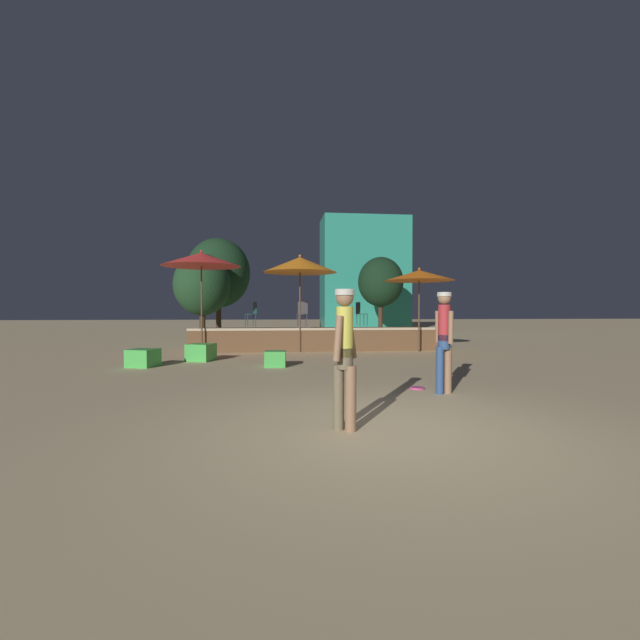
{
  "coord_description": "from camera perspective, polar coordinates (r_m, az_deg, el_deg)",
  "views": [
    {
      "loc": [
        -1.31,
        -4.74,
        1.38
      ],
      "look_at": [
        0.0,
        7.34,
        1.11
      ],
      "focal_mm": 24.0,
      "sensor_mm": 36.0,
      "label": 1
    }
  ],
  "objects": [
    {
      "name": "cube_seat_0",
      "position": [
        12.21,
        -15.58,
        -4.16
      ],
      "size": [
        0.81,
        0.81,
        0.47
      ],
      "rotation": [
        0.0,
        0.0,
        -0.33
      ],
      "color": "#4CC651",
      "rests_on": "ground"
    },
    {
      "name": "distant_building",
      "position": [
        31.78,
        5.9,
        6.11
      ],
      "size": [
        6.22,
        3.29,
        8.12
      ],
      "color": "teal",
      "rests_on": "ground"
    },
    {
      "name": "person_1",
      "position": [
        4.94,
        3.3,
        -4.31
      ],
      "size": [
        0.37,
        0.45,
        1.63
      ],
      "rotation": [
        0.0,
        0.0,
        5.63
      ],
      "color": "#72664C",
      "rests_on": "ground"
    },
    {
      "name": "patio_umbrella_2",
      "position": [
        14.22,
        -2.69,
        7.35
      ],
      "size": [
        2.44,
        2.44,
        3.22
      ],
      "color": "brown",
      "rests_on": "ground"
    },
    {
      "name": "patio_umbrella_1",
      "position": [
        14.25,
        -15.55,
        7.78
      ],
      "size": [
        2.5,
        2.5,
        3.31
      ],
      "color": "brown",
      "rests_on": "ground"
    },
    {
      "name": "frisbee_disc",
      "position": [
        7.8,
        12.82,
        -8.84
      ],
      "size": [
        0.26,
        0.26,
        0.03
      ],
      "color": "#E54C99",
      "rests_on": "ground"
    },
    {
      "name": "bistro_chair_1",
      "position": [
        16.52,
        5.34,
        1.14
      ],
      "size": [
        0.42,
        0.42,
        0.9
      ],
      "rotation": [
        0.0,
        0.0,
        1.8
      ],
      "color": "#2D3338",
      "rests_on": "wooden_deck"
    },
    {
      "name": "wooden_deck",
      "position": [
        15.59,
        -0.58,
        -2.47
      ],
      "size": [
        8.63,
        2.72,
        0.8
      ],
      "color": "brown",
      "rests_on": "ground"
    },
    {
      "name": "person_0",
      "position": [
        7.38,
        16.21,
        -2.15
      ],
      "size": [
        0.29,
        0.42,
        1.69
      ],
      "rotation": [
        0.0,
        0.0,
        0.3
      ],
      "color": "#2D4C7F",
      "rests_on": "ground"
    },
    {
      "name": "patio_umbrella_0",
      "position": [
        14.71,
        13.09,
        5.79
      ],
      "size": [
        2.32,
        2.32,
        2.81
      ],
      "color": "brown",
      "rests_on": "ground"
    },
    {
      "name": "background_tree_2",
      "position": [
        21.11,
        -15.44,
        4.57
      ],
      "size": [
        2.67,
        2.67,
        4.09
      ],
      "color": "#3D2B1C",
      "rests_on": "ground"
    },
    {
      "name": "bistro_chair_0",
      "position": [
        15.79,
        -8.95,
        1.13
      ],
      "size": [
        0.44,
        0.44,
        0.9
      ],
      "rotation": [
        0.0,
        0.0,
        5.07
      ],
      "color": "#1E4C47",
      "rests_on": "wooden_deck"
    },
    {
      "name": "bistro_chair_2",
      "position": [
        15.58,
        -2.36,
        1.14
      ],
      "size": [
        0.4,
        0.4,
        0.9
      ],
      "rotation": [
        0.0,
        0.0,
        3.24
      ],
      "color": "#47474C",
      "rests_on": "wooden_deck"
    },
    {
      "name": "ground_plane",
      "position": [
        5.11,
        9.18,
        -14.46
      ],
      "size": [
        120.0,
        120.0,
        0.0
      ],
      "primitive_type": "plane",
      "color": "#D1B784"
    },
    {
      "name": "background_tree_0",
      "position": [
        23.68,
        -13.39,
        6.11
      ],
      "size": [
        3.37,
        3.37,
        5.25
      ],
      "color": "#3D2B1C",
      "rests_on": "ground"
    },
    {
      "name": "background_tree_1",
      "position": [
        26.74,
        8.09,
        5.03
      ],
      "size": [
        2.78,
        2.78,
        4.68
      ],
      "color": "#3D2B1C",
      "rests_on": "ground"
    },
    {
      "name": "cube_seat_2",
      "position": [
        11.39,
        -22.52,
        -4.69
      ],
      "size": [
        0.78,
        0.78,
        0.43
      ],
      "rotation": [
        0.0,
        0.0,
        -0.32
      ],
      "color": "#4CC651",
      "rests_on": "ground"
    },
    {
      "name": "cube_seat_1",
      "position": [
        10.62,
        -5.98,
        -5.16
      ],
      "size": [
        0.54,
        0.54,
        0.39
      ],
      "rotation": [
        0.0,
        0.0,
        -0.06
      ],
      "color": "#4CC651",
      "rests_on": "ground"
    }
  ]
}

